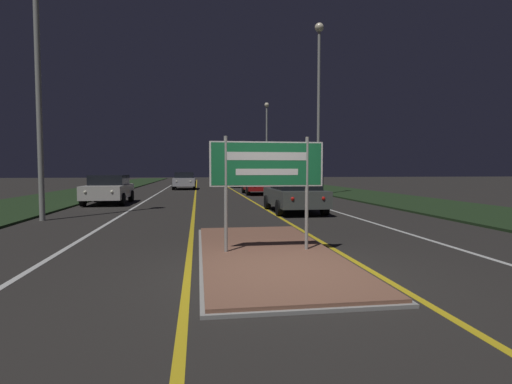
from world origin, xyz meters
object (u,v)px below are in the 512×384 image
Objects in this scene: highway_sign at (267,169)px; streetlight_right_near at (319,84)px; car_receding_1 at (258,183)px; car_receding_2 at (239,179)px; car_approaching_1 at (184,180)px; car_approaching_0 at (109,189)px; streetlight_right_far at (267,133)px; car_receding_0 at (294,194)px; streetlight_left_near at (36,13)px.

streetlight_right_near is at bearing 69.74° from highway_sign.
car_receding_1 is 0.88× the size of car_receding_2.
highway_sign is at bearing -98.14° from car_receding_1.
highway_sign is 19.03m from streetlight_right_near.
car_approaching_1 is at bearing 95.26° from highway_sign.
car_receding_1 is 10.63m from car_approaching_0.
car_approaching_0 is at bearing 113.98° from highway_sign.
streetlight_right_far reaches higher than car_receding_0.
car_receding_0 is 9.75m from car_approaching_0.
streetlight_right_far is 2.13× the size of car_receding_1.
car_receding_1 is at bearing -101.75° from streetlight_right_far.
streetlight_right_far reaches higher than car_receding_2.
streetlight_right_near is at bearing -89.62° from streetlight_right_far.
car_approaching_1 is (-8.71, -8.50, -4.93)m from streetlight_right_far.
streetlight_left_near is at bearing -113.42° from streetlight_right_far.
streetlight_right_near is 2.59× the size of car_receding_1.
car_receding_1 is (9.29, 12.89, -6.07)m from streetlight_left_near.
highway_sign reaches higher than car_approaching_1.
car_receding_1 reaches higher than car_approaching_0.
car_receding_2 is (9.21, 24.66, -6.03)m from streetlight_left_near.
car_receding_1 is (0.29, 11.55, -0.00)m from car_receding_0.
highway_sign is 31.22m from car_receding_2.
streetlight_left_near is 0.90× the size of streetlight_right_near.
car_receding_0 is 0.87× the size of car_receding_2.
streetlight_left_near is 2.34× the size of car_receding_0.
car_receding_0 is at bearing -91.45° from car_receding_1.
car_approaching_1 is at bearing 79.11° from streetlight_left_near.
highway_sign reaches higher than car_receding_1.
car_receding_2 is at bearing 104.58° from streetlight_right_near.
car_approaching_1 reaches higher than car_receding_0.
car_receding_1 is at bearing 148.11° from streetlight_right_near.
streetlight_left_near is 8.96m from car_approaching_0.
streetlight_left_near is at bearing -110.48° from car_receding_2.
car_approaching_1 is at bearing 104.31° from car_receding_0.
car_approaching_0 is (-8.45, -18.11, -0.04)m from car_receding_2.
car_receding_0 is 11.55m from car_receding_1.
streetlight_left_near is at bearing -100.89° from car_approaching_1.
streetlight_right_near is 18.75m from streetlight_right_far.
highway_sign is at bearing -107.63° from car_receding_0.
streetlight_left_near is 2.37× the size of car_approaching_1.
streetlight_right_near is 14.93m from car_approaching_1.
car_approaching_1 is at bearing 130.88° from streetlight_right_near.
streetlight_right_near reaches higher than car_receding_2.
car_approaching_1 is (4.02, 20.88, -6.04)m from streetlight_left_near.
streetlight_right_far is 26.24m from car_approaching_0.
car_receding_2 is 1.19× the size of car_approaching_0.
highway_sign is 8.21m from car_receding_0.
highway_sign is 0.56× the size of car_approaching_0.
highway_sign is 0.21× the size of streetlight_right_near.
streetlight_right_near is at bearing -31.89° from car_receding_1.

